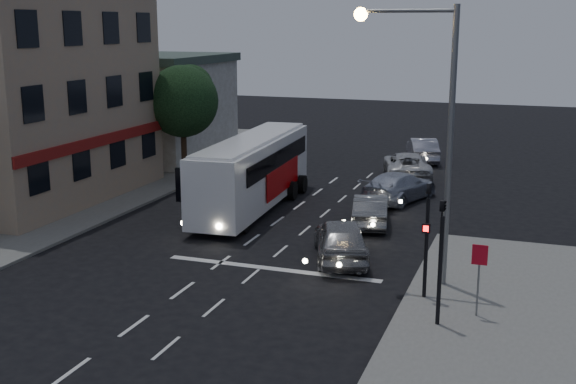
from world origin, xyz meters
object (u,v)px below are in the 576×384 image
at_px(regulatory_sign, 479,268).
at_px(streetlight, 430,114).
at_px(car_suv, 341,239).
at_px(car_sedan_c, 407,165).
at_px(tour_bus, 253,171).
at_px(car_sedan_b, 399,187).
at_px(traffic_signal_side, 441,247).
at_px(street_tree, 182,98).
at_px(car_extra, 423,150).
at_px(traffic_signal_main, 427,227).
at_px(car_sedan_a, 371,210).

height_order(regulatory_sign, streetlight, streetlight).
bearing_deg(car_suv, car_sedan_c, -108.21).
height_order(tour_bus, car_sedan_b, tour_bus).
height_order(traffic_signal_side, street_tree, street_tree).
relative_size(car_extra, traffic_signal_main, 1.12).
bearing_deg(tour_bus, car_sedan_a, -12.27).
bearing_deg(street_tree, car_extra, 37.83).
bearing_deg(car_sedan_a, street_tree, -38.54).
relative_size(car_sedan_b, traffic_signal_side, 1.22).
bearing_deg(car_suv, car_sedan_b, -111.10).
bearing_deg(car_extra, traffic_signal_side, 83.95).
xyz_separation_m(car_sedan_c, traffic_signal_side, (4.58, -20.19, 1.68)).
height_order(car_sedan_a, car_extra, car_extra).
xyz_separation_m(car_sedan_a, regulatory_sign, (5.29, -9.02, 0.92)).
distance_m(car_sedan_c, traffic_signal_main, 18.70).
distance_m(tour_bus, traffic_signal_main, 13.01).
distance_m(traffic_signal_main, street_tree, 21.38).
height_order(tour_bus, streetlight, streetlight).
bearing_deg(car_sedan_c, streetlight, 87.37).
bearing_deg(traffic_signal_side, car_sedan_c, 102.77).
distance_m(car_suv, regulatory_sign, 6.67).
relative_size(car_suv, traffic_signal_side, 1.13).
distance_m(car_sedan_c, traffic_signal_side, 20.77).
xyz_separation_m(traffic_signal_side, streetlight, (-0.96, 3.40, 3.31)).
bearing_deg(car_sedan_a, car_suv, 78.98).
relative_size(traffic_signal_main, regulatory_sign, 1.86).
height_order(car_sedan_c, car_extra, car_extra).
relative_size(car_sedan_a, car_sedan_c, 0.78).
height_order(traffic_signal_main, traffic_signal_side, same).
xyz_separation_m(car_sedan_a, traffic_signal_main, (3.59, -8.01, 1.74)).
bearing_deg(car_sedan_c, regulatory_sign, 91.37).
bearing_deg(streetlight, traffic_signal_main, -79.80).
xyz_separation_m(tour_bus, car_suv, (5.90, -5.91, -1.05)).
bearing_deg(car_sedan_b, traffic_signal_main, 121.97).
bearing_deg(car_sedan_a, streetlight, 105.37).
distance_m(traffic_signal_side, regulatory_sign, 1.61).
relative_size(car_sedan_b, street_tree, 0.81).
relative_size(car_suv, car_extra, 1.00).
bearing_deg(car_sedan_c, tour_bus, 44.23).
bearing_deg(traffic_signal_main, car_extra, 99.31).
bearing_deg(car_sedan_a, traffic_signal_side, 101.76).
relative_size(regulatory_sign, streetlight, 0.24).
bearing_deg(car_sedan_c, car_sedan_b, 81.48).
xyz_separation_m(traffic_signal_main, regulatory_sign, (1.70, -1.01, -0.82)).
height_order(car_suv, traffic_signal_main, traffic_signal_main).
distance_m(car_extra, traffic_signal_side, 25.96).
bearing_deg(car_extra, regulatory_sign, 86.58).
bearing_deg(car_sedan_a, traffic_signal_main, 102.66).
height_order(traffic_signal_main, regulatory_sign, traffic_signal_main).
bearing_deg(car_sedan_b, tour_bus, 48.94).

